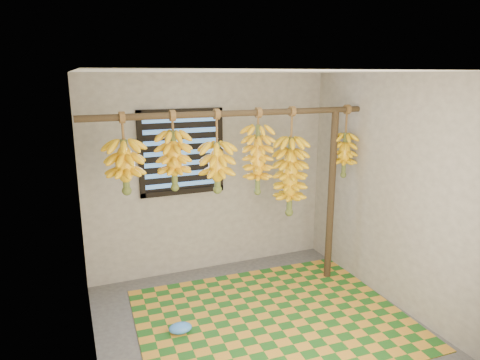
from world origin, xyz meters
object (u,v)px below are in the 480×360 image
banana_bunch_b (174,160)px  banana_bunch_f (344,155)px  woven_mat (272,318)px  banana_bunch_e (290,176)px  plastic_bag (180,328)px  banana_bunch_d (258,160)px  banana_bunch_c (217,167)px  banana_bunch_a (125,166)px  support_post (331,197)px

banana_bunch_b → banana_bunch_f: bearing=0.0°
woven_mat → banana_bunch_e: banana_bunch_e is taller
banana_bunch_e → plastic_bag: bearing=-161.3°
woven_mat → banana_bunch_f: banana_bunch_f is taller
banana_bunch_b → banana_bunch_d: bearing=-0.0°
woven_mat → banana_bunch_c: 1.62m
banana_bunch_b → banana_bunch_c: (0.44, -0.00, -0.10)m
woven_mat → banana_bunch_a: 2.08m
woven_mat → banana_bunch_f: size_ratio=3.18×
banana_bunch_b → plastic_bag: bearing=-103.3°
woven_mat → banana_bunch_b: 1.85m
plastic_bag → banana_bunch_b: banana_bunch_b is taller
banana_bunch_b → banana_bunch_d: (0.89, -0.00, -0.06)m
banana_bunch_c → banana_bunch_b: bearing=180.0°
banana_bunch_d → banana_bunch_c: bearing=180.0°
banana_bunch_a → banana_bunch_b: bearing=0.0°
banana_bunch_d → banana_bunch_b: bearing=180.0°
banana_bunch_a → banana_bunch_e: 1.76m
banana_bunch_a → banana_bunch_d: same height
banana_bunch_a → banana_bunch_e: bearing=0.0°
support_post → banana_bunch_d: banana_bunch_d is taller
support_post → banana_bunch_f: bearing=0.0°
plastic_bag → banana_bunch_a: banana_bunch_a is taller
plastic_bag → banana_bunch_b: bearing=76.7°
support_post → banana_bunch_b: bearing=180.0°
banana_bunch_c → banana_bunch_f: (1.54, 0.00, 0.02)m
woven_mat → banana_bunch_b: (-0.80, 0.58, 1.57)m
plastic_bag → banana_bunch_d: size_ratio=0.25×
support_post → woven_mat: bearing=-150.6°
support_post → banana_bunch_e: banana_bunch_e is taller
banana_bunch_a → banana_bunch_c: size_ratio=0.90×
banana_bunch_a → woven_mat: bearing=-24.5°
woven_mat → banana_bunch_b: banana_bunch_b is taller
woven_mat → banana_bunch_d: size_ratio=2.88×
banana_bunch_f → banana_bunch_c: bearing=-180.0°
woven_mat → banana_bunch_c: (-0.36, 0.58, 1.46)m
banana_bunch_b → banana_bunch_e: same height
support_post → banana_bunch_b: banana_bunch_b is taller
banana_bunch_d → banana_bunch_f: (1.09, 0.00, -0.02)m
plastic_bag → banana_bunch_d: 1.83m
banana_bunch_c → banana_bunch_e: size_ratio=0.70×
banana_bunch_a → banana_bunch_f: same height
banana_bunch_a → banana_bunch_b: size_ratio=0.98×
support_post → banana_bunch_c: (-1.39, -0.00, 0.47)m
banana_bunch_a → banana_bunch_c: bearing=-0.0°
woven_mat → banana_bunch_a: size_ratio=3.45×
plastic_bag → banana_bunch_b: (0.11, 0.47, 1.52)m
banana_bunch_e → banana_bunch_c: bearing=-180.0°
banana_bunch_d → banana_bunch_e: 0.45m
banana_bunch_a → banana_bunch_c: (0.90, -0.00, -0.08)m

